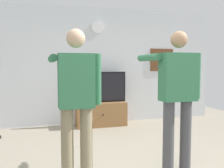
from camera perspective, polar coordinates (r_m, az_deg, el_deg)
The scene contains 7 objects.
back_wall at distance 5.75m, azimuth -5.50°, elevation 4.22°, with size 6.40×0.10×2.70m, color silver.
tv_stand at distance 5.56m, azimuth -2.62°, elevation -7.02°, with size 1.13×0.47×0.53m.
television at distance 5.52m, azimuth -2.76°, elevation -0.72°, with size 1.18×0.07×0.69m.
wall_clock at distance 5.81m, azimuth -3.38°, elevation 13.13°, with size 0.28×0.28×0.03m, color white.
framed_picture at distance 6.32m, azimuth 11.51°, elevation 5.53°, with size 0.62×0.04×0.56m, color brown.
person_standing_nearer_lamp at distance 2.78m, azimuth -8.37°, elevation -3.15°, with size 0.57×0.78×1.76m.
person_standing_nearer_couch at distance 3.17m, azimuth 15.02°, elevation -1.85°, with size 0.63×0.78×1.78m.
Camera 1 is at (-1.08, -2.70, 1.36)m, focal length 39.15 mm.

